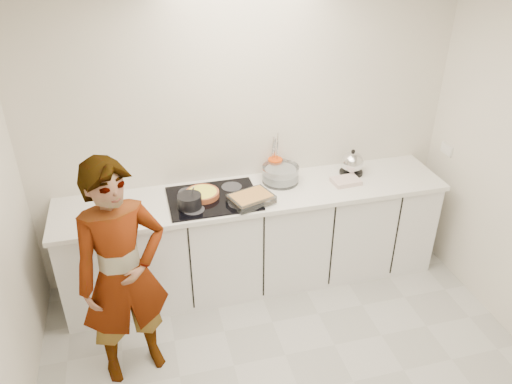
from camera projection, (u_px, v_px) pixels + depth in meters
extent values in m
cube|color=white|center=(327.00, 0.00, 2.19)|extent=(3.60, 3.20, 0.00)
cube|color=silver|center=(245.00, 134.00, 4.18)|extent=(3.60, 0.00, 2.60)
cube|color=white|center=(447.00, 149.00, 4.46)|extent=(0.02, 0.15, 0.09)
cube|color=white|center=(255.00, 240.00, 4.34)|extent=(3.20, 0.58, 0.87)
cube|color=white|center=(255.00, 195.00, 4.12)|extent=(3.24, 0.64, 0.04)
cube|color=black|center=(213.00, 198.00, 4.01)|extent=(0.72, 0.54, 0.01)
cylinder|color=#9F4C29|center=(202.00, 194.00, 4.01)|extent=(0.28, 0.28, 0.04)
cylinder|color=#FFF843|center=(202.00, 192.00, 4.01)|extent=(0.24, 0.24, 0.01)
cylinder|color=black|center=(190.00, 201.00, 3.86)|extent=(0.24, 0.24, 0.10)
cylinder|color=silver|center=(192.00, 194.00, 3.86)|extent=(0.05, 0.07, 0.16)
cube|color=silver|center=(251.00, 199.00, 3.93)|extent=(0.39, 0.33, 0.06)
cube|color=#DEA156|center=(251.00, 196.00, 3.92)|extent=(0.35, 0.29, 0.02)
cylinder|color=silver|center=(280.00, 174.00, 4.23)|extent=(0.37, 0.37, 0.14)
cylinder|color=white|center=(280.00, 177.00, 4.24)|extent=(0.31, 0.31, 0.07)
cube|color=white|center=(346.00, 181.00, 4.24)|extent=(0.24, 0.18, 0.04)
cylinder|color=black|center=(351.00, 172.00, 4.39)|extent=(0.27, 0.27, 0.02)
sphere|color=silver|center=(352.00, 163.00, 4.35)|extent=(0.26, 0.26, 0.20)
sphere|color=black|center=(353.00, 151.00, 4.29)|extent=(0.05, 0.05, 0.03)
cylinder|color=#E74507|center=(275.00, 167.00, 4.34)|extent=(0.14, 0.14, 0.15)
imported|color=white|center=(123.00, 275.00, 3.29)|extent=(0.70, 0.55, 1.69)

